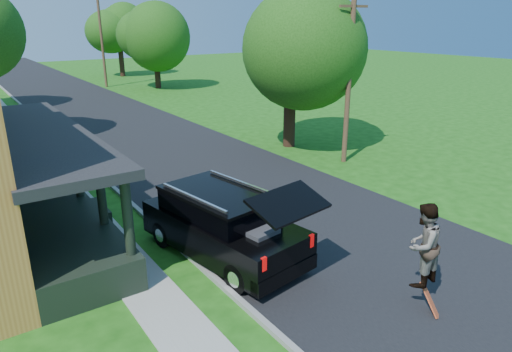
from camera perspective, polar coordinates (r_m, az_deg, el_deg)
ground at (r=13.62m, az=11.07°, el=-8.52°), size 140.00×140.00×0.00m
street at (r=30.29m, az=-16.88°, el=6.35°), size 8.00×120.00×0.02m
curb at (r=29.36m, az=-24.39°, el=5.09°), size 0.15×120.00×0.12m
sidewalk at (r=29.15m, az=-27.36°, el=4.56°), size 1.30×120.00×0.03m
black_suv at (r=12.47m, az=-4.16°, el=-6.02°), size 2.80×5.58×2.49m
skateboarder at (r=10.73m, az=20.14°, el=-8.09°), size 1.02×0.84×1.93m
skateboard at (r=11.25m, az=20.89°, el=-14.40°), size 0.37×0.67×0.66m
tree_right_near at (r=22.90m, az=4.32°, el=17.52°), size 7.62×7.32×8.75m
tree_right_mid at (r=44.84m, az=-12.65°, el=17.54°), size 6.48×6.52×8.55m
tree_right_far at (r=55.55m, az=-16.89°, el=17.43°), size 6.78×6.48×8.21m
utility_pole_near at (r=20.68m, az=11.55°, el=11.80°), size 1.42×0.29×7.26m
utility_pole_far at (r=47.02m, az=-18.74°, el=16.00°), size 1.50×0.44×8.79m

